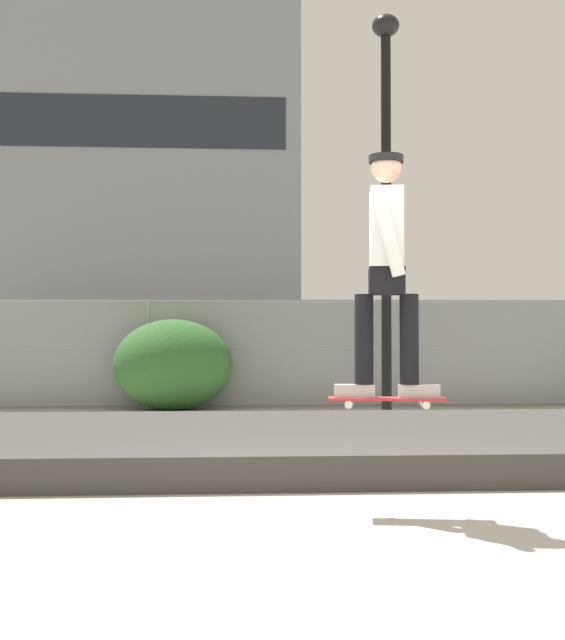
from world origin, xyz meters
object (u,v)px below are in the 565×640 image
(parked_car_far, at_px, (539,354))
(skater, at_px, (386,259))
(skateboard, at_px, (387,399))
(parked_car_mid, at_px, (290,354))
(street_lamp, at_px, (386,162))
(shrub_center, at_px, (173,365))

(parked_car_far, bearing_deg, skater, -115.45)
(skateboard, bearing_deg, skater, 135.00)
(skateboard, xyz_separation_m, parked_car_mid, (0.16, 11.84, 0.05))
(skater, distance_m, street_lamp, 7.78)
(parked_car_far, distance_m, shrub_center, 8.53)
(skater, bearing_deg, skateboard, -45.00)
(skater, height_order, street_lamp, street_lamp)
(street_lamp, xyz_separation_m, shrub_center, (-3.43, 0.59, -3.26))
(parked_car_far, height_order, shrub_center, parked_car_far)
(street_lamp, relative_size, parked_car_mid, 1.42)
(skateboard, height_order, shrub_center, shrub_center)
(parked_car_far, bearing_deg, shrub_center, -153.38)
(parked_car_mid, xyz_separation_m, shrub_center, (-2.21, -3.93, -0.09))
(parked_car_mid, xyz_separation_m, parked_car_far, (5.42, -0.11, 0.00))
(parked_car_mid, bearing_deg, parked_car_far, -1.19)
(skateboard, relative_size, street_lamp, 0.13)
(street_lamp, bearing_deg, skateboard, -100.76)
(skateboard, distance_m, parked_car_far, 12.99)
(street_lamp, bearing_deg, shrub_center, 170.25)
(shrub_center, bearing_deg, street_lamp, -9.75)
(street_lamp, height_order, parked_car_far, street_lamp)
(parked_car_far, bearing_deg, street_lamp, -133.52)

